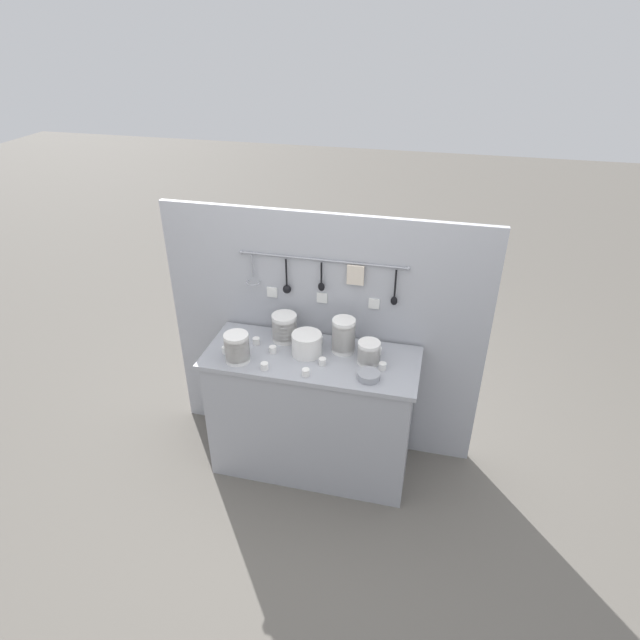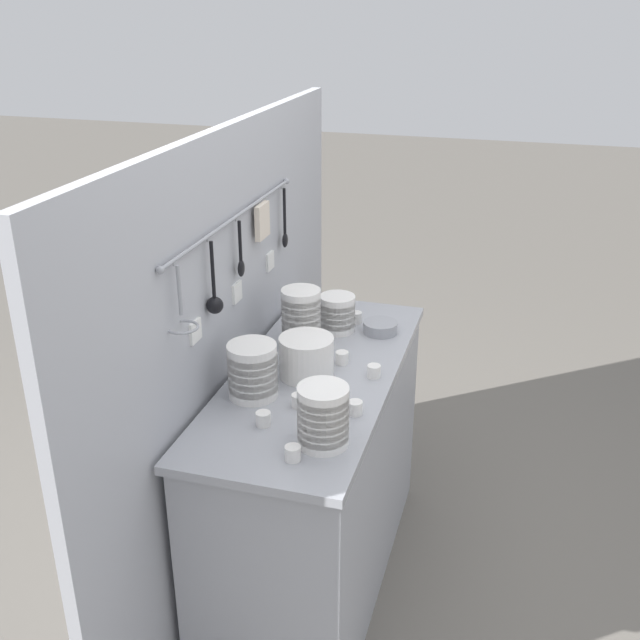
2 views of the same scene
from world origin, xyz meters
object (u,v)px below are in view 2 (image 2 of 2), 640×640
cup_centre (356,317)px  cup_front_right (263,419)px  bowl_stack_short_front (323,416)px  cup_front_left (342,358)px  cup_back_left (299,401)px  cup_edge_near (355,408)px  bowl_stack_tall_left (337,313)px  bowl_stack_nested_right (301,318)px  bowl_stack_back_corner (253,370)px  cup_by_caddy (314,318)px  cup_mid_row (271,359)px  cup_edge_far (293,453)px  cup_back_right (374,371)px  plate_stack (306,357)px  steel_mixing_bowl (380,327)px

cup_centre → cup_front_right: (-0.85, 0.09, 0.00)m
bowl_stack_short_front → cup_front_left: 0.54m
cup_back_left → cup_front_left: bearing=-9.4°
cup_centre → cup_edge_near: same height
bowl_stack_tall_left → bowl_stack_nested_right: bowl_stack_nested_right is taller
cup_back_left → bowl_stack_back_corner: bearing=79.9°
cup_by_caddy → cup_front_left: bearing=-147.4°
cup_mid_row → cup_edge_far: (-0.55, -0.26, 0.00)m
cup_back_left → cup_mid_row: (0.26, 0.19, 0.00)m
bowl_stack_back_corner → cup_back_right: size_ratio=3.96×
bowl_stack_short_front → plate_stack: size_ratio=0.99×
bowl_stack_back_corner → cup_back_left: bearing=-100.1°
bowl_stack_nested_right → bowl_stack_short_front: (-0.62, -0.26, -0.02)m
steel_mixing_bowl → cup_back_right: 0.38m
bowl_stack_nested_right → cup_front_left: 0.23m
cup_mid_row → cup_edge_far: 0.61m
cup_edge_far → cup_mid_row: bearing=25.4°
cup_edge_near → steel_mixing_bowl: bearing=4.8°
cup_mid_row → cup_by_caddy: (0.40, -0.04, 0.00)m
bowl_stack_short_front → cup_back_left: bowl_stack_short_front is taller
bowl_stack_tall_left → cup_mid_row: bowl_stack_tall_left is taller
bowl_stack_tall_left → steel_mixing_bowl: bearing=-80.5°
steel_mixing_bowl → cup_front_right: size_ratio=2.88×
bowl_stack_back_corner → bowl_stack_tall_left: bearing=-12.9°
plate_stack → steel_mixing_bowl: size_ratio=1.41×
bowl_stack_back_corner → cup_centre: bowl_stack_back_corner is taller
cup_mid_row → cup_edge_far: bearing=-154.6°
cup_back_right → steel_mixing_bowl: bearing=8.6°
bowl_stack_short_front → cup_front_right: size_ratio=4.03×
steel_mixing_bowl → cup_mid_row: (-0.38, 0.32, 0.00)m
bowl_stack_nested_right → cup_back_left: size_ratio=4.88×
bowl_stack_tall_left → cup_back_right: (-0.34, -0.23, -0.05)m
bowl_stack_back_corner → cup_back_right: bowl_stack_back_corner is taller
cup_by_caddy → cup_centre: same height
cup_mid_row → cup_back_right: (0.01, -0.38, 0.00)m
plate_stack → cup_back_left: (-0.22, -0.04, -0.05)m
bowl_stack_back_corner → cup_by_caddy: (0.63, -0.02, -0.07)m
steel_mixing_bowl → bowl_stack_tall_left: bearing=99.5°
bowl_stack_tall_left → steel_mixing_bowl: 0.18m
cup_front_left → cup_edge_far: (-0.63, -0.02, 0.00)m
cup_back_right → cup_front_right: bearing=147.3°
cup_centre → cup_edge_far: 1.00m
steel_mixing_bowl → bowl_stack_nested_right: bearing=128.3°
bowl_stack_nested_right → cup_centre: 0.33m
cup_back_left → cup_centre: same height
cup_by_caddy → plate_stack: bearing=-166.5°
bowl_stack_tall_left → cup_back_right: size_ratio=3.12×
bowl_stack_tall_left → bowl_stack_nested_right: size_ratio=0.64×
bowl_stack_tall_left → cup_edge_near: size_ratio=3.12×
bowl_stack_nested_right → cup_edge_far: 0.76m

